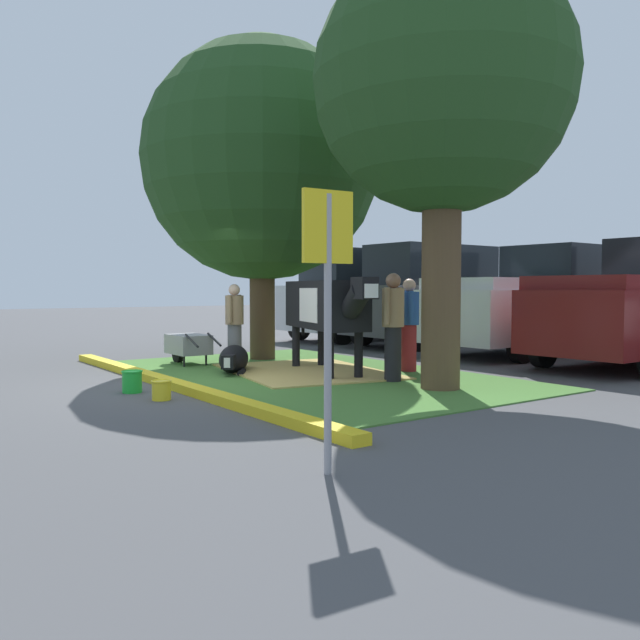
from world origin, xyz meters
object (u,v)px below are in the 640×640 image
Objects in this scene: suv_dark_grey at (431,295)px; pickup_truck_black at (534,303)px; bucket_yellow at (161,390)px; suv_black at (362,295)px; bucket_green at (132,381)px; shade_tree_right at (443,85)px; parking_sign at (328,275)px; calf_lying at (234,359)px; shade_tree_left at (262,162)px; person_visitor_near at (409,322)px; person_handler at (393,324)px; wheelbarrow at (188,345)px; cow_holstein at (327,306)px; person_visitor_far at (235,323)px.

pickup_truck_black is (2.78, 0.39, -0.16)m from suv_dark_grey.
suv_black reaches higher than bucket_yellow.
suv_dark_grey reaches higher than bucket_green.
suv_black is at bearing 147.74° from shade_tree_right.
parking_sign is 13.36m from suv_black.
shade_tree_right is 4.97× the size of calf_lying.
person_visitor_near is at bearing 18.04° from shade_tree_left.
suv_dark_grey is (-4.29, 5.16, 0.36)m from person_handler.
bucket_green is 0.82m from bucket_yellow.
bucket_green is at bearing -122.28° from shade_tree_right.
pickup_truck_black is at bearing 105.19° from person_handler.
bucket_yellow is (0.17, -4.54, -0.73)m from person_visitor_near.
suv_dark_grey is at bearing 105.99° from calf_lying.
wheelbarrow is 0.34× the size of suv_black.
bucket_green is at bearing -57.73° from suv_black.
shade_tree_right is 2.01× the size of cow_holstein.
wheelbarrow is at bearing -152.70° from cow_holstein.
suv_dark_grey is 0.85× the size of pickup_truck_black.
bucket_green is (-2.32, -3.67, -4.12)m from shade_tree_right.
person_handler reaches higher than wheelbarrow.
suv_black reaches higher than wheelbarrow.
person_visitor_far is 6.87m from suv_black.
shade_tree_right reaches higher than cow_holstein.
bucket_yellow is 9.18m from pickup_truck_black.
wheelbarrow is 3.23m from bucket_green.
parking_sign is at bearing -1.59° from bucket_green.
cow_holstein is 1.36m from person_handler.
wheelbarrow is at bearing 142.21° from bucket_green.
shade_tree_left is at bearing 133.83° from bucket_yellow.
person_handler is 0.76× the size of parking_sign.
shade_tree_left is at bearing 136.16° from calf_lying.
person_handler is at bearing 132.28° from parking_sign.
shade_tree_right reaches higher than suv_black.
cow_holstein is 3.46m from bucket_yellow.
calf_lying is (1.54, -1.48, -3.74)m from shade_tree_left.
person_visitor_far is 0.33× the size of suv_dark_grey.
shade_tree_right is (4.87, 0.06, 0.30)m from shade_tree_left.
bucket_green is (1.91, -2.62, -0.65)m from person_visitor_far.
bucket_green is 1.15× the size of bucket_yellow.
suv_black is (-2.84, 6.56, 0.88)m from wheelbarrow.
suv_black reaches higher than person_visitor_near.
person_handler is 1.05× the size of wheelbarrow.
shade_tree_right is 7.92m from suv_dark_grey.
shade_tree_right is at bearing -65.93° from pickup_truck_black.
wheelbarrow is at bearing -134.28° from person_visitor_far.
person_visitor_far is (-4.22, -1.04, -3.47)m from shade_tree_right.
cow_holstein is 6.23m from suv_dark_grey.
parking_sign is at bearing -57.10° from shade_tree_right.
parking_sign reaches higher than calf_lying.
cow_holstein is 1.92× the size of wheelbarrow.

